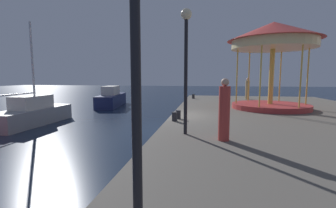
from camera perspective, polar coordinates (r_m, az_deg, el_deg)
ground_plane at (r=12.17m, az=0.80°, el=-6.39°), size 120.00×120.00×0.00m
quay_dock at (r=12.73m, az=29.17°, el=-4.82°), size 12.18×26.05×0.80m
sailboat_grey at (r=15.60m, az=-30.20°, el=-1.98°), size 1.81×5.12×5.85m
motorboat_navy at (r=22.68m, az=-13.61°, el=1.34°), size 2.53×6.06×1.90m
carousel at (r=15.70m, az=24.26°, el=13.10°), size 5.35×5.35×5.18m
lamp_post_mid_promenade at (r=7.90m, az=4.41°, el=13.19°), size 0.36×0.36×4.14m
bollard_south at (r=21.19m, az=6.20°, el=1.87°), size 0.24×0.24×0.40m
bollard_center at (r=10.91m, az=2.49°, el=-2.56°), size 0.24×0.24×0.40m
bollard_north at (r=10.33m, az=1.60°, el=-3.07°), size 0.24×0.24×0.40m
person_near_carousel at (r=21.46m, az=18.82°, el=3.43°), size 0.34×0.34×1.87m
person_mid_promenade at (r=7.28m, az=13.57°, el=-1.80°), size 0.34×0.34×1.90m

